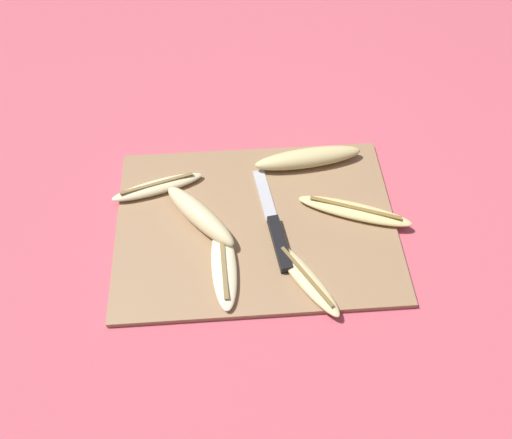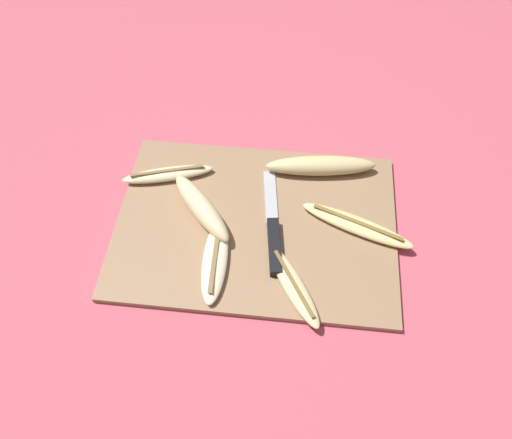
{
  "view_description": "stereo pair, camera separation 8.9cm",
  "coord_description": "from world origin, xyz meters",
  "px_view_note": "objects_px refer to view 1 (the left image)",
  "views": [
    {
      "loc": [
        -0.03,
        -0.51,
        0.75
      ],
      "look_at": [
        0.0,
        0.0,
        0.02
      ],
      "focal_mm": 35.0,
      "sensor_mm": 36.0,
      "label": 1
    },
    {
      "loc": [
        0.05,
        -0.51,
        0.75
      ],
      "look_at": [
        0.0,
        0.0,
        0.02
      ],
      "focal_mm": 35.0,
      "sensor_mm": 36.0,
      "label": 2
    }
  ],
  "objects_px": {
    "banana_golden_short": "(354,211)",
    "banana_soft_right": "(200,216)",
    "banana_ripe_center": "(306,278)",
    "banana_spotted_left": "(308,158)",
    "knife": "(277,235)",
    "banana_cream_curved": "(158,187)",
    "banana_bright_far": "(224,266)"
  },
  "relations": [
    {
      "from": "banana_cream_curved",
      "to": "banana_soft_right",
      "type": "relative_size",
      "value": 1.11
    },
    {
      "from": "banana_cream_curved",
      "to": "banana_spotted_left",
      "type": "relative_size",
      "value": 0.82
    },
    {
      "from": "banana_cream_curved",
      "to": "banana_bright_far",
      "type": "height_order",
      "value": "banana_cream_curved"
    },
    {
      "from": "banana_ripe_center",
      "to": "banana_spotted_left",
      "type": "bearing_deg",
      "value": 82.07
    },
    {
      "from": "banana_cream_curved",
      "to": "banana_ripe_center",
      "type": "distance_m",
      "value": 0.33
    },
    {
      "from": "banana_ripe_center",
      "to": "knife",
      "type": "bearing_deg",
      "value": 114.08
    },
    {
      "from": "knife",
      "to": "banana_golden_short",
      "type": "xyz_separation_m",
      "value": [
        0.14,
        0.04,
        0.0
      ]
    },
    {
      "from": "banana_bright_far",
      "to": "banana_spotted_left",
      "type": "xyz_separation_m",
      "value": [
        0.17,
        0.22,
        0.01
      ]
    },
    {
      "from": "knife",
      "to": "banana_golden_short",
      "type": "relative_size",
      "value": 1.11
    },
    {
      "from": "banana_bright_far",
      "to": "banana_ripe_center",
      "type": "height_order",
      "value": "banana_bright_far"
    },
    {
      "from": "banana_soft_right",
      "to": "banana_golden_short",
      "type": "distance_m",
      "value": 0.28
    },
    {
      "from": "banana_bright_far",
      "to": "banana_ripe_center",
      "type": "xyz_separation_m",
      "value": [
        0.13,
        -0.03,
        -0.0
      ]
    },
    {
      "from": "banana_spotted_left",
      "to": "banana_golden_short",
      "type": "bearing_deg",
      "value": -61.17
    },
    {
      "from": "banana_cream_curved",
      "to": "banana_soft_right",
      "type": "height_order",
      "value": "banana_soft_right"
    },
    {
      "from": "knife",
      "to": "banana_soft_right",
      "type": "distance_m",
      "value": 0.14
    },
    {
      "from": "banana_ripe_center",
      "to": "banana_spotted_left",
      "type": "distance_m",
      "value": 0.26
    },
    {
      "from": "banana_bright_far",
      "to": "banana_cream_curved",
      "type": "bearing_deg",
      "value": 123.65
    },
    {
      "from": "banana_spotted_left",
      "to": "banana_soft_right",
      "type": "bearing_deg",
      "value": -149.2
    },
    {
      "from": "knife",
      "to": "banana_spotted_left",
      "type": "height_order",
      "value": "banana_spotted_left"
    },
    {
      "from": "knife",
      "to": "banana_soft_right",
      "type": "xyz_separation_m",
      "value": [
        -0.13,
        0.04,
        0.01
      ]
    },
    {
      "from": "banana_ripe_center",
      "to": "banana_spotted_left",
      "type": "relative_size",
      "value": 0.75
    },
    {
      "from": "banana_cream_curved",
      "to": "banana_spotted_left",
      "type": "bearing_deg",
      "value": 9.0
    },
    {
      "from": "knife",
      "to": "banana_bright_far",
      "type": "distance_m",
      "value": 0.11
    },
    {
      "from": "banana_soft_right",
      "to": "banana_bright_far",
      "type": "bearing_deg",
      "value": -68.63
    },
    {
      "from": "banana_golden_short",
      "to": "banana_soft_right",
      "type": "bearing_deg",
      "value": 179.82
    },
    {
      "from": "knife",
      "to": "banana_bright_far",
      "type": "relative_size",
      "value": 1.38
    },
    {
      "from": "banana_spotted_left",
      "to": "banana_cream_curved",
      "type": "bearing_deg",
      "value": -171.0
    },
    {
      "from": "banana_ripe_center",
      "to": "banana_cream_curved",
      "type": "bearing_deg",
      "value": 140.3
    },
    {
      "from": "banana_ripe_center",
      "to": "banana_spotted_left",
      "type": "height_order",
      "value": "banana_spotted_left"
    },
    {
      "from": "banana_bright_far",
      "to": "banana_soft_right",
      "type": "bearing_deg",
      "value": 111.37
    },
    {
      "from": "banana_soft_right",
      "to": "banana_spotted_left",
      "type": "relative_size",
      "value": 0.74
    },
    {
      "from": "banana_cream_curved",
      "to": "banana_spotted_left",
      "type": "distance_m",
      "value": 0.29
    }
  ]
}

